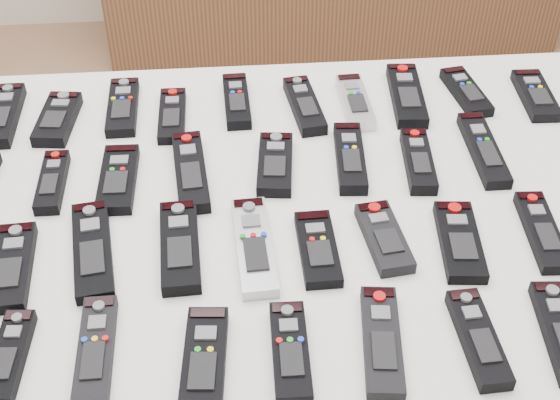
{
  "coord_description": "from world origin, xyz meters",
  "views": [
    {
      "loc": [
        0.04,
        -1.03,
        1.63
      ],
      "look_at": [
        0.11,
        -0.1,
        0.8
      ],
      "focal_mm": 50.0,
      "sensor_mm": 36.0,
      "label": 1
    }
  ],
  "objects": [
    {
      "name": "table",
      "position": [
        0.11,
        -0.1,
        0.72
      ],
      "size": [
        1.25,
        0.88,
        0.78
      ],
      "color": "white",
      "rests_on": "ground"
    },
    {
      "name": "remote_0",
      "position": [
        -0.38,
        0.18,
        0.79
      ],
      "size": [
        0.05,
        0.18,
        0.02
      ],
      "primitive_type": "cube",
      "rotation": [
        0.0,
        0.0,
        0.0
      ],
      "color": "black",
      "rests_on": "table"
    },
    {
      "name": "remote_1",
      "position": [
        -0.28,
        0.16,
        0.79
      ],
      "size": [
        0.08,
        0.15,
        0.02
      ],
      "primitive_type": "cube",
      "rotation": [
        0.0,
        0.0,
        -0.11
      ],
      "color": "black",
      "rests_on": "table"
    },
    {
      "name": "remote_2",
      "position": [
        -0.16,
        0.2,
        0.79
      ],
      "size": [
        0.06,
        0.17,
        0.02
      ],
      "primitive_type": "cube",
      "rotation": [
        0.0,
        0.0,
        0.01
      ],
      "color": "black",
      "rests_on": "table"
    },
    {
      "name": "remote_3",
      "position": [
        -0.07,
        0.16,
        0.79
      ],
      "size": [
        0.05,
        0.16,
        0.02
      ],
      "primitive_type": "cube",
      "rotation": [
        0.0,
        0.0,
        -0.01
      ],
      "color": "black",
      "rests_on": "table"
    },
    {
      "name": "remote_4",
      "position": [
        0.06,
        0.2,
        0.79
      ],
      "size": [
        0.05,
        0.16,
        0.02
      ],
      "primitive_type": "cube",
      "rotation": [
        0.0,
        0.0,
        0.03
      ],
      "color": "black",
      "rests_on": "table"
    },
    {
      "name": "remote_5",
      "position": [
        0.18,
        0.17,
        0.79
      ],
      "size": [
        0.07,
        0.17,
        0.02
      ],
      "primitive_type": "cube",
      "rotation": [
        0.0,
        0.0,
        0.13
      ],
      "color": "black",
      "rests_on": "table"
    },
    {
      "name": "remote_6",
      "position": [
        0.28,
        0.18,
        0.79
      ],
      "size": [
        0.05,
        0.16,
        0.02
      ],
      "primitive_type": "cube",
      "rotation": [
        0.0,
        0.0,
        0.04
      ],
      "color": "#B7B7BC",
      "rests_on": "table"
    },
    {
      "name": "remote_7",
      "position": [
        0.38,
        0.19,
        0.79
      ],
      "size": [
        0.07,
        0.19,
        0.02
      ],
      "primitive_type": "cube",
      "rotation": [
        0.0,
        0.0,
        -0.07
      ],
      "color": "black",
      "rests_on": "table"
    },
    {
      "name": "remote_8",
      "position": [
        0.5,
        0.2,
        0.79
      ],
      "size": [
        0.07,
        0.16,
        0.02
      ],
      "primitive_type": "cube",
      "rotation": [
        0.0,
        0.0,
        0.16
      ],
      "color": "black",
      "rests_on": "table"
    },
    {
      "name": "remote_9",
      "position": [
        0.63,
        0.17,
        0.79
      ],
      "size": [
        0.06,
        0.16,
        0.02
      ],
      "primitive_type": "cube",
      "rotation": [
        0.0,
        0.0,
        -0.03
      ],
      "color": "black",
      "rests_on": "table"
    },
    {
      "name": "remote_11",
      "position": [
        -0.26,
        -0.01,
        0.79
      ],
      "size": [
        0.04,
        0.15,
        0.02
      ],
      "primitive_type": "cube",
      "rotation": [
        0.0,
        0.0,
        -0.0
      ],
      "color": "black",
      "rests_on": "table"
    },
    {
      "name": "remote_12",
      "position": [
        -0.15,
        -0.01,
        0.79
      ],
      "size": [
        0.06,
        0.17,
        0.02
      ],
      "primitive_type": "cube",
      "rotation": [
        0.0,
        0.0,
        -0.02
      ],
      "color": "black",
      "rests_on": "table"
    },
    {
      "name": "remote_13",
      "position": [
        -0.03,
        -0.01,
        0.79
      ],
      "size": [
        0.07,
        0.2,
        0.02
      ],
      "primitive_type": "cube",
      "rotation": [
        0.0,
        0.0,
        0.09
      ],
      "color": "black",
      "rests_on": "table"
    },
    {
      "name": "remote_14",
      "position": [
        0.11,
        0.0,
        0.79
      ],
      "size": [
        0.07,
        0.16,
        0.02
      ],
      "primitive_type": "cube",
      "rotation": [
        0.0,
        0.0,
        -0.1
      ],
      "color": "black",
      "rests_on": "table"
    },
    {
      "name": "remote_15",
      "position": [
        0.25,
        0.01,
        0.79
      ],
      "size": [
        0.06,
        0.18,
        0.02
      ],
      "primitive_type": "cube",
      "rotation": [
        0.0,
        0.0,
        -0.07
      ],
      "color": "black",
      "rests_on": "table"
    },
    {
      "name": "remote_16",
      "position": [
        0.36,
        -0.01,
        0.79
      ],
      "size": [
        0.06,
        0.16,
        0.02
      ],
      "primitive_type": "cube",
      "rotation": [
        0.0,
        0.0,
        -0.08
      ],
      "color": "black",
      "rests_on": "table"
    },
    {
      "name": "remote_17",
      "position": [
        0.48,
        0.01,
        0.79
      ],
      "size": [
        0.05,
        0.2,
        0.02
      ],
      "primitive_type": "cube",
      "rotation": [
        0.0,
        0.0,
        0.0
      ],
      "color": "black",
      "rests_on": "table"
    },
    {
      "name": "remote_19",
      "position": [
        -0.29,
        -0.21,
        0.79
      ],
      "size": [
        0.06,
        0.17,
        0.02
      ],
      "primitive_type": "cube",
      "rotation": [
        0.0,
        0.0,
        0.05
      ],
      "color": "black",
      "rests_on": "table"
    },
    {
      "name": "remote_20",
      "position": [
        -0.18,
        -0.18,
        0.79
      ],
      "size": [
        0.08,
        0.21,
        0.02
      ],
      "primitive_type": "cube",
      "rotation": [
        0.0,
        0.0,
        0.14
      ],
      "color": "black",
      "rests_on": "table"
    },
    {
      "name": "remote_21",
      "position": [
        -0.04,
        -0.19,
        0.79
      ],
      "size": [
        0.07,
        0.19,
        0.02
      ],
      "primitive_type": "cube",
      "rotation": [
        0.0,
        0.0,
        0.04
      ],
      "color": "black",
      "rests_on": "table"
    },
    {
      "name": "remote_22",
      "position": [
        0.07,
        -0.19,
        0.79
      ],
      "size": [
        0.06,
        0.2,
        0.02
      ],
      "primitive_type": "cube",
      "rotation": [
        0.0,
        0.0,
        0.05
      ],
      "color": "#B7B7BC",
      "rests_on": "table"
    },
    {
      "name": "remote_23",
      "position": [
        0.16,
        -0.2,
        0.79
      ],
      "size": [
        0.06,
        0.15,
        0.02
      ],
      "primitive_type": "cube",
      "rotation": [
        0.0,
        0.0,
        0.02
      ],
      "color": "black",
      "rests_on": "table"
    },
    {
      "name": "remote_24",
      "position": [
        0.27,
        -0.19,
        0.79
      ],
      "size": [
        0.07,
        0.15,
        0.02
      ],
      "primitive_type": "cube",
      "rotation": [
        0.0,
        0.0,
        0.12
      ],
      "color": "black",
      "rests_on": "table"
    },
    {
      "name": "remote_25",
      "position": [
        0.38,
        -0.21,
        0.79
      ],
      "size": [
        0.07,
        0.17,
        0.02
      ],
      "primitive_type": "cube",
      "rotation": [
        0.0,
        0.0,
        -0.09
      ],
      "color": "black",
      "rests_on": "table"
    },
    {
      "name": "remote_26",
      "position": [
        0.52,
        -0.2,
        0.79
      ],
      "size": [
        0.05,
        0.17,
        0.02
      ],
      "primitive_type": "cube",
      "rotation": [
        0.0,
        0.0,
        -0.05
      ],
      "color": "black",
      "rests_on": "table"
    },
    {
      "name": "remote_29",
      "position": [
        -0.27,
        -0.37,
        0.79
      ],
      "size": [
        0.05,
        0.15,
        0.02
      ],
      "primitive_type": "cube",
      "rotation": [
        0.0,
        0.0,
        -0.06
      ],
      "color": "black",
      "rests_on": "table"
    },
    {
      "name": "remote_30",
      "position": [
        -0.15,
        -0.37,
        0.79
      ],
      "size": [
        0.05,
        0.18,
        0.02
      ],
      "primitive_type": "cube",
      "rotation": [
        0.0,
        0.0,
        0.01
      ],
      "color": "black",
      "rests_on": "table"
    },
    {
      "name": "remote_31",
      "position": [
        -0.01,
        -0.4,
        0.79
      ],
      "size": [
        0.07,
        0.17,
        0.02
      ],
      "primitive_type": "cube",
      "rotation": [
        0.0,
        0.0,
        -0.08
      ],
      "color": "black",
      "rests_on": "table"
    },
    {
      "name": "remote_32",
      "position": [
        0.11,
        -0.4,
        0.79
      ],
      "size": [
        0.05,
        0.16,
        0.02
      ],
      "primitive_type": "cube",
      "rotation": [
        0.0,
        0.0,
        -0.02
      ],
      "color": "black",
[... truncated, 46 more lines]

